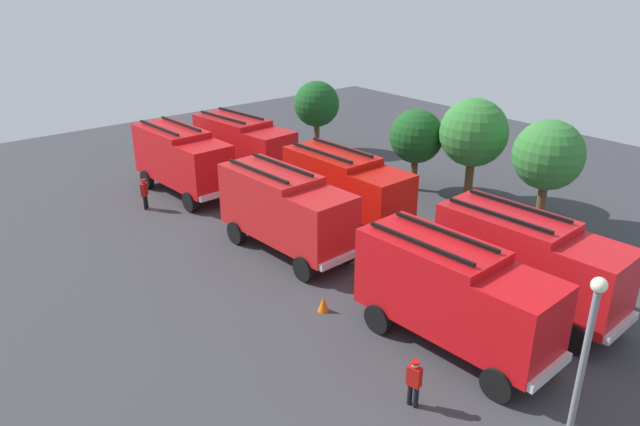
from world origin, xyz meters
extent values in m
plane|color=#38383D|center=(0.00, 0.00, 0.00)|extent=(56.36, 56.36, 0.00)
cube|color=red|center=(-7.47, -1.92, 2.10)|extent=(2.31, 2.60, 2.60)
cube|color=#8C9EAD|center=(-6.42, -1.87, 2.41)|extent=(0.18, 2.13, 1.46)
cube|color=red|center=(-10.97, -2.08, 2.25)|extent=(4.91, 2.72, 2.90)
cube|color=black|center=(-11.00, -1.39, 3.82)|extent=(4.32, 0.32, 0.12)
cube|color=black|center=(-10.94, -2.77, 3.82)|extent=(4.32, 0.32, 0.12)
cube|color=silver|center=(-6.27, -1.86, 0.95)|extent=(0.31, 2.38, 0.28)
cylinder|color=black|center=(-7.33, -0.71, 0.55)|extent=(1.12, 0.40, 1.10)
cylinder|color=black|center=(-7.22, -3.10, 0.55)|extent=(1.12, 0.40, 1.10)
cylinder|color=black|center=(-12.22, -0.94, 0.55)|extent=(1.12, 0.40, 1.10)
cylinder|color=black|center=(-12.11, -3.33, 0.55)|extent=(1.12, 0.40, 1.10)
cube|color=red|center=(2.40, -1.88, 2.10)|extent=(2.32, 2.61, 2.60)
cube|color=#8C9EAD|center=(3.45, -1.83, 2.41)|extent=(0.18, 2.13, 1.46)
cube|color=red|center=(-1.09, -2.05, 2.25)|extent=(4.92, 2.73, 2.90)
cube|color=black|center=(-1.13, -1.36, 3.82)|extent=(4.32, 0.33, 0.12)
cube|color=black|center=(-1.06, -2.74, 3.82)|extent=(4.32, 0.33, 0.12)
cube|color=silver|center=(3.60, -1.82, 0.95)|extent=(0.32, 2.38, 0.28)
cylinder|color=black|center=(2.54, -0.67, 0.55)|extent=(1.12, 0.40, 1.10)
cylinder|color=black|center=(2.66, -3.07, 0.55)|extent=(1.12, 0.40, 1.10)
cylinder|color=black|center=(-2.35, -0.91, 0.55)|extent=(1.12, 0.40, 1.10)
cylinder|color=black|center=(-2.23, -3.31, 0.55)|extent=(1.12, 0.40, 1.10)
cube|color=red|center=(12.00, -1.92, 2.10)|extent=(2.32, 2.60, 2.60)
cube|color=#8C9EAD|center=(13.05, -1.86, 2.41)|extent=(0.18, 2.13, 1.46)
cube|color=red|center=(8.50, -2.08, 2.25)|extent=(4.92, 2.73, 2.90)
cube|color=black|center=(8.47, -1.40, 3.82)|extent=(4.32, 0.33, 0.12)
cube|color=black|center=(8.53, -2.77, 3.82)|extent=(4.32, 0.33, 0.12)
cube|color=silver|center=(13.20, -1.86, 0.95)|extent=(0.31, 2.38, 0.28)
cylinder|color=black|center=(12.14, -0.71, 0.55)|extent=(1.12, 0.40, 1.10)
cylinder|color=black|center=(12.25, -3.10, 0.55)|extent=(1.12, 0.40, 1.10)
cylinder|color=black|center=(7.24, -0.94, 0.55)|extent=(1.12, 0.40, 1.10)
cylinder|color=black|center=(7.36, -3.34, 0.55)|extent=(1.12, 0.40, 1.10)
cube|color=red|center=(-7.43, 2.35, 2.10)|extent=(2.45, 2.72, 2.60)
cube|color=#8C9EAD|center=(-6.38, 2.46, 2.41)|extent=(0.30, 2.12, 1.46)
cube|color=red|center=(-10.91, 1.98, 2.25)|extent=(5.03, 2.99, 2.90)
cube|color=black|center=(-10.98, 2.67, 3.82)|extent=(4.31, 0.57, 0.12)
cube|color=black|center=(-10.84, 1.30, 3.82)|extent=(4.31, 0.57, 0.12)
cube|color=silver|center=(-6.23, 2.47, 0.95)|extent=(0.45, 2.38, 0.28)
cylinder|color=black|center=(-7.35, 3.56, 0.55)|extent=(1.13, 0.46, 1.10)
cylinder|color=black|center=(-7.10, 1.18, 0.55)|extent=(1.13, 0.46, 1.10)
cylinder|color=black|center=(-12.23, 3.05, 0.55)|extent=(1.13, 0.46, 1.10)
cylinder|color=black|center=(-11.98, 0.67, 0.55)|extent=(1.13, 0.46, 1.10)
cube|color=red|center=(2.06, 2.05, 2.10)|extent=(2.27, 2.56, 2.60)
cube|color=#8C9EAD|center=(3.11, 2.08, 2.41)|extent=(0.14, 2.13, 1.46)
cube|color=red|center=(-1.44, 1.95, 2.25)|extent=(4.87, 2.64, 2.90)
cube|color=black|center=(-1.46, 2.63, 3.82)|extent=(4.32, 0.25, 0.12)
cube|color=black|center=(-1.42, 1.26, 3.82)|extent=(4.32, 0.25, 0.12)
cube|color=silver|center=(3.26, 2.09, 0.95)|extent=(0.27, 2.38, 0.28)
cylinder|color=black|center=(2.23, 3.25, 0.55)|extent=(1.11, 0.38, 1.10)
cylinder|color=black|center=(2.30, 0.86, 0.55)|extent=(1.11, 0.38, 1.10)
cylinder|color=black|center=(-2.67, 3.11, 0.55)|extent=(1.11, 0.38, 1.10)
cylinder|color=black|center=(-2.60, 0.71, 0.55)|extent=(1.11, 0.38, 1.10)
cube|color=red|center=(12.25, 2.11, 2.10)|extent=(2.31, 2.60, 2.60)
cube|color=#8C9EAD|center=(13.30, 2.16, 2.41)|extent=(0.18, 2.13, 1.46)
cube|color=red|center=(8.75, 1.95, 2.25)|extent=(4.91, 2.72, 2.90)
cube|color=black|center=(8.72, 2.63, 3.82)|extent=(4.32, 0.32, 0.12)
cube|color=black|center=(8.78, 1.26, 3.82)|extent=(4.32, 0.32, 0.12)
cube|color=silver|center=(13.45, 2.17, 0.95)|extent=(0.31, 2.38, 0.28)
cylinder|color=black|center=(12.39, 3.32, 0.55)|extent=(1.12, 0.40, 1.10)
cylinder|color=black|center=(12.50, 0.92, 0.55)|extent=(1.12, 0.40, 1.10)
cylinder|color=black|center=(7.50, 3.09, 0.55)|extent=(1.12, 0.40, 1.10)
cylinder|color=black|center=(7.61, 0.69, 0.55)|extent=(1.12, 0.40, 1.10)
cylinder|color=black|center=(6.49, 0.01, 0.38)|extent=(0.16, 0.16, 0.75)
cylinder|color=black|center=(6.35, 0.17, 0.38)|extent=(0.16, 0.16, 0.75)
cube|color=black|center=(6.42, 0.09, 1.08)|extent=(0.46, 0.47, 0.66)
sphere|color=tan|center=(6.42, 0.09, 1.52)|extent=(0.21, 0.21, 0.21)
cylinder|color=black|center=(6.42, 0.09, 1.60)|extent=(0.27, 0.27, 0.06)
cylinder|color=black|center=(6.52, 5.39, 0.40)|extent=(0.16, 0.16, 0.80)
cylinder|color=black|center=(6.62, 5.57, 0.40)|extent=(0.16, 0.16, 0.80)
cube|color=black|center=(6.57, 5.48, 1.14)|extent=(0.41, 0.48, 0.69)
sphere|color=brown|center=(6.57, 5.48, 1.60)|extent=(0.23, 0.23, 0.23)
cylinder|color=black|center=(6.57, 5.48, 1.69)|extent=(0.28, 0.28, 0.07)
cylinder|color=black|center=(-6.74, 0.14, 0.41)|extent=(0.16, 0.16, 0.82)
cylinder|color=black|center=(-6.95, 0.12, 0.41)|extent=(0.16, 0.16, 0.82)
cube|color=orange|center=(-6.84, 0.13, 1.17)|extent=(0.44, 0.28, 0.71)
sphere|color=brown|center=(-6.84, 0.13, 1.64)|extent=(0.23, 0.23, 0.23)
cylinder|color=orange|center=(-6.84, 0.13, 1.73)|extent=(0.29, 0.29, 0.07)
cylinder|color=black|center=(10.93, -5.28, 0.37)|extent=(0.16, 0.16, 0.74)
cylinder|color=black|center=(10.72, -5.33, 0.37)|extent=(0.16, 0.16, 0.74)
cube|color=#B7140F|center=(10.83, -5.30, 1.07)|extent=(0.46, 0.33, 0.65)
sphere|color=beige|center=(10.83, -5.30, 1.49)|extent=(0.21, 0.21, 0.21)
cylinder|color=#B7140F|center=(10.83, -5.30, 1.58)|extent=(0.26, 0.26, 0.06)
cylinder|color=black|center=(-9.02, -4.88, 0.39)|extent=(0.16, 0.16, 0.78)
cylinder|color=black|center=(-9.16, -4.73, 0.39)|extent=(0.16, 0.16, 0.78)
cube|color=#B7140F|center=(-9.09, -4.81, 1.12)|extent=(0.46, 0.47, 0.68)
sphere|color=brown|center=(-9.09, -4.81, 1.57)|extent=(0.22, 0.22, 0.22)
cylinder|color=#B7140F|center=(-9.09, -4.81, 1.66)|extent=(0.28, 0.28, 0.07)
cylinder|color=brown|center=(-11.85, 9.46, 0.99)|extent=(0.40, 0.40, 1.99)
sphere|color=#19511E|center=(-11.85, 9.46, 3.34)|extent=(3.18, 3.18, 3.18)
cylinder|color=brown|center=(-1.87, 8.69, 0.97)|extent=(0.39, 0.39, 1.93)
sphere|color=#19511E|center=(-1.87, 8.69, 3.25)|extent=(3.09, 3.09, 3.09)
cylinder|color=brown|center=(1.19, 9.84, 1.16)|extent=(0.46, 0.46, 2.32)
sphere|color=#337A33|center=(1.19, 9.84, 3.90)|extent=(3.72, 3.72, 3.72)
cylinder|color=brown|center=(5.61, 9.95, 1.09)|extent=(0.44, 0.44, 2.18)
sphere|color=#337A33|center=(5.61, 9.95, 3.67)|extent=(3.49, 3.49, 3.49)
cone|color=#F2600C|center=(5.04, -3.99, 0.31)|extent=(0.43, 0.43, 0.62)
cylinder|color=slate|center=(15.30, -4.82, 2.88)|extent=(0.16, 0.16, 5.76)
sphere|color=#F2EFCC|center=(15.30, -4.82, 5.94)|extent=(0.36, 0.36, 0.36)
camera|label=1|loc=(20.10, -16.56, 12.28)|focal=33.34mm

